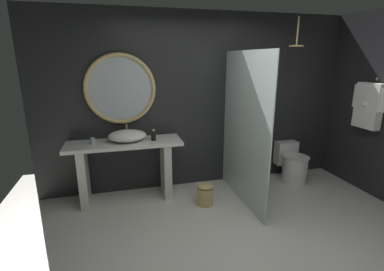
{
  "coord_description": "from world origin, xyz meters",
  "views": [
    {
      "loc": [
        -1.21,
        -2.2,
        1.95
      ],
      "look_at": [
        -0.38,
        0.94,
        1.05
      ],
      "focal_mm": 26.38,
      "sensor_mm": 36.0,
      "label": 1
    }
  ],
  "objects_px": {
    "vessel_sink": "(127,136)",
    "waste_bin": "(205,194)",
    "soap_dispenser": "(153,135)",
    "round_wall_mirror": "(120,89)",
    "rain_shower_head": "(297,43)",
    "hanging_bathrobe": "(369,104)",
    "tumbler_cup": "(93,141)",
    "toilet": "(292,164)"
  },
  "relations": [
    {
      "from": "soap_dispenser",
      "to": "hanging_bathrobe",
      "type": "distance_m",
      "value": 3.06
    },
    {
      "from": "rain_shower_head",
      "to": "hanging_bathrobe",
      "type": "bearing_deg",
      "value": -27.07
    },
    {
      "from": "soap_dispenser",
      "to": "hanging_bathrobe",
      "type": "relative_size",
      "value": 0.22
    },
    {
      "from": "soap_dispenser",
      "to": "round_wall_mirror",
      "type": "height_order",
      "value": "round_wall_mirror"
    },
    {
      "from": "vessel_sink",
      "to": "tumbler_cup",
      "type": "relative_size",
      "value": 6.2
    },
    {
      "from": "soap_dispenser",
      "to": "rain_shower_head",
      "type": "height_order",
      "value": "rain_shower_head"
    },
    {
      "from": "round_wall_mirror",
      "to": "waste_bin",
      "type": "xyz_separation_m",
      "value": [
        1.02,
        -0.68,
        -1.38
      ]
    },
    {
      "from": "tumbler_cup",
      "to": "round_wall_mirror",
      "type": "distance_m",
      "value": 0.79
    },
    {
      "from": "waste_bin",
      "to": "round_wall_mirror",
      "type": "bearing_deg",
      "value": 146.49
    },
    {
      "from": "rain_shower_head",
      "to": "waste_bin",
      "type": "xyz_separation_m",
      "value": [
        -1.43,
        -0.32,
        -1.99
      ]
    },
    {
      "from": "waste_bin",
      "to": "vessel_sink",
      "type": "bearing_deg",
      "value": 153.86
    },
    {
      "from": "vessel_sink",
      "to": "soap_dispenser",
      "type": "bearing_deg",
      "value": -10.02
    },
    {
      "from": "vessel_sink",
      "to": "toilet",
      "type": "xyz_separation_m",
      "value": [
        2.59,
        -0.07,
        -0.65
      ]
    },
    {
      "from": "tumbler_cup",
      "to": "hanging_bathrobe",
      "type": "relative_size",
      "value": 0.12
    },
    {
      "from": "tumbler_cup",
      "to": "soap_dispenser",
      "type": "relative_size",
      "value": 0.53
    },
    {
      "from": "soap_dispenser",
      "to": "hanging_bathrobe",
      "type": "height_order",
      "value": "hanging_bathrobe"
    },
    {
      "from": "tumbler_cup",
      "to": "round_wall_mirror",
      "type": "bearing_deg",
      "value": 28.08
    },
    {
      "from": "rain_shower_head",
      "to": "waste_bin",
      "type": "distance_m",
      "value": 2.47
    },
    {
      "from": "tumbler_cup",
      "to": "toilet",
      "type": "relative_size",
      "value": 0.14
    },
    {
      "from": "vessel_sink",
      "to": "waste_bin",
      "type": "distance_m",
      "value": 1.33
    },
    {
      "from": "vessel_sink",
      "to": "tumbler_cup",
      "type": "bearing_deg",
      "value": -177.79
    },
    {
      "from": "rain_shower_head",
      "to": "vessel_sink",
      "type": "bearing_deg",
      "value": 176.28
    },
    {
      "from": "soap_dispenser",
      "to": "vessel_sink",
      "type": "bearing_deg",
      "value": 169.98
    },
    {
      "from": "round_wall_mirror",
      "to": "hanging_bathrobe",
      "type": "height_order",
      "value": "round_wall_mirror"
    },
    {
      "from": "hanging_bathrobe",
      "to": "tumbler_cup",
      "type": "bearing_deg",
      "value": 170.78
    },
    {
      "from": "hanging_bathrobe",
      "to": "toilet",
      "type": "height_order",
      "value": "hanging_bathrobe"
    },
    {
      "from": "vessel_sink",
      "to": "toilet",
      "type": "height_order",
      "value": "vessel_sink"
    },
    {
      "from": "round_wall_mirror",
      "to": "waste_bin",
      "type": "height_order",
      "value": "round_wall_mirror"
    },
    {
      "from": "tumbler_cup",
      "to": "round_wall_mirror",
      "type": "height_order",
      "value": "round_wall_mirror"
    },
    {
      "from": "toilet",
      "to": "waste_bin",
      "type": "relative_size",
      "value": 1.95
    },
    {
      "from": "tumbler_cup",
      "to": "round_wall_mirror",
      "type": "xyz_separation_m",
      "value": [
        0.4,
        0.22,
        0.65
      ]
    },
    {
      "from": "tumbler_cup",
      "to": "toilet",
      "type": "height_order",
      "value": "tumbler_cup"
    },
    {
      "from": "vessel_sink",
      "to": "soap_dispenser",
      "type": "relative_size",
      "value": 3.28
    },
    {
      "from": "vessel_sink",
      "to": "hanging_bathrobe",
      "type": "xyz_separation_m",
      "value": [
        3.33,
        -0.63,
        0.4
      ]
    },
    {
      "from": "tumbler_cup",
      "to": "soap_dispenser",
      "type": "height_order",
      "value": "soap_dispenser"
    },
    {
      "from": "tumbler_cup",
      "to": "vessel_sink",
      "type": "bearing_deg",
      "value": 2.21
    },
    {
      "from": "tumbler_cup",
      "to": "toilet",
      "type": "bearing_deg",
      "value": -0.99
    },
    {
      "from": "vessel_sink",
      "to": "soap_dispenser",
      "type": "height_order",
      "value": "vessel_sink"
    },
    {
      "from": "rain_shower_head",
      "to": "waste_bin",
      "type": "height_order",
      "value": "rain_shower_head"
    },
    {
      "from": "toilet",
      "to": "waste_bin",
      "type": "bearing_deg",
      "value": -165.88
    },
    {
      "from": "soap_dispenser",
      "to": "toilet",
      "type": "bearing_deg",
      "value": -0.22
    },
    {
      "from": "soap_dispenser",
      "to": "tumbler_cup",
      "type": "bearing_deg",
      "value": 176.85
    }
  ]
}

